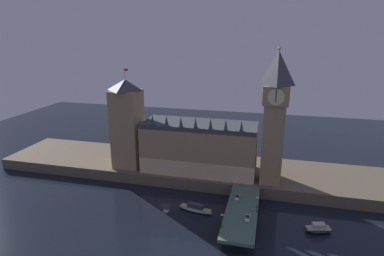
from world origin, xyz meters
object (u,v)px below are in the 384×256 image
(car_southbound_lead, at_px, (248,218))
(street_lamp_near, at_px, (222,219))
(victoria_tower, at_px, (127,124))
(street_lamp_mid, at_px, (257,202))
(clock_tower, at_px, (274,114))
(pedestrian_mid_walk, at_px, (256,206))
(boat_downstream, at_px, (318,229))
(car_northbound_lead, at_px, (237,197))
(street_lamp_far, at_px, (232,184))
(boat_upstream, at_px, (196,209))

(car_southbound_lead, xyz_separation_m, street_lamp_near, (-9.31, -8.10, 3.10))
(victoria_tower, relative_size, street_lamp_mid, 7.65)
(street_lamp_near, bearing_deg, victoria_tower, 141.49)
(clock_tower, xyz_separation_m, victoria_tower, (-78.53, 2.35, -10.66))
(pedestrian_mid_walk, bearing_deg, boat_downstream, -4.96)
(car_southbound_lead, relative_size, pedestrian_mid_walk, 2.75)
(car_northbound_lead, xyz_separation_m, boat_downstream, (34.52, -8.50, -5.40))
(street_lamp_mid, relative_size, boat_downstream, 0.61)
(clock_tower, relative_size, street_lamp_mid, 9.27)
(street_lamp_near, bearing_deg, car_northbound_lead, 82.04)
(car_northbound_lead, bearing_deg, street_lamp_far, 122.21)
(boat_downstream, bearing_deg, boat_upstream, 176.50)
(victoria_tower, bearing_deg, street_lamp_near, -38.51)
(boat_downstream, bearing_deg, car_northbound_lead, 166.16)
(victoria_tower, relative_size, car_northbound_lead, 12.80)
(boat_downstream, bearing_deg, pedestrian_mid_walk, 175.04)
(clock_tower, relative_size, victoria_tower, 1.21)
(street_lamp_mid, xyz_separation_m, boat_upstream, (-27.65, 4.10, -9.23))
(street_lamp_mid, height_order, boat_upstream, street_lamp_mid)
(car_northbound_lead, height_order, street_lamp_far, street_lamp_far)
(clock_tower, relative_size, boat_upstream, 3.91)
(clock_tower, height_order, boat_upstream, clock_tower)
(street_lamp_mid, bearing_deg, street_lamp_far, 130.73)
(car_northbound_lead, height_order, boat_upstream, car_northbound_lead)
(car_southbound_lead, relative_size, street_lamp_near, 0.73)
(car_southbound_lead, bearing_deg, boat_upstream, 156.19)
(car_northbound_lead, relative_size, pedestrian_mid_walk, 2.70)
(street_lamp_mid, bearing_deg, clock_tower, 81.48)
(car_northbound_lead, bearing_deg, street_lamp_near, -97.96)
(pedestrian_mid_walk, bearing_deg, street_lamp_near, -124.57)
(boat_downstream, bearing_deg, street_lamp_near, -157.64)
(clock_tower, distance_m, street_lamp_far, 39.25)
(street_lamp_far, distance_m, boat_downstream, 41.37)
(clock_tower, bearing_deg, street_lamp_mid, -98.52)
(car_northbound_lead, distance_m, boat_upstream, 19.85)
(pedestrian_mid_walk, distance_m, street_lamp_mid, 4.82)
(street_lamp_far, height_order, boat_downstream, street_lamp_far)
(boat_upstream, distance_m, boat_downstream, 52.96)
(street_lamp_near, distance_m, street_lamp_mid, 19.44)
(car_southbound_lead, distance_m, boat_downstream, 30.02)
(pedestrian_mid_walk, bearing_deg, boat_upstream, 177.88)
(car_northbound_lead, relative_size, car_southbound_lead, 0.98)
(car_northbound_lead, distance_m, street_lamp_far, 7.36)
(car_southbound_lead, height_order, street_lamp_mid, street_lamp_mid)
(pedestrian_mid_walk, distance_m, street_lamp_near, 21.83)
(car_southbound_lead, relative_size, boat_upstream, 0.26)
(car_northbound_lead, distance_m, boat_downstream, 35.96)
(car_northbound_lead, bearing_deg, clock_tower, 57.69)
(street_lamp_near, height_order, boat_downstream, street_lamp_near)
(victoria_tower, bearing_deg, boat_upstream, -32.86)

